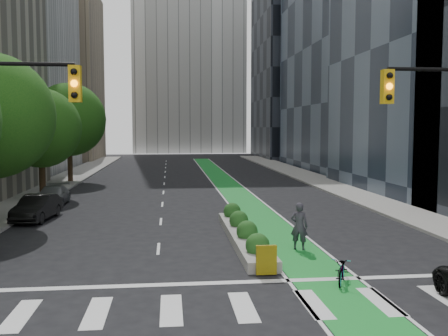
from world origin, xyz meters
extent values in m
plane|color=black|center=(0.00, 0.00, 0.00)|extent=(160.00, 160.00, 0.00)
cube|color=gray|center=(-11.80, 25.00, 0.07)|extent=(3.60, 90.00, 0.15)
cube|color=gray|center=(11.80, 25.00, 0.07)|extent=(3.60, 90.00, 0.15)
cube|color=#198B2E|center=(3.00, 30.00, 0.01)|extent=(2.20, 70.00, 0.01)
cube|color=tan|center=(-20.00, 66.00, 13.00)|extent=(14.00, 16.00, 26.00)
cube|color=black|center=(20.00, 68.00, 14.00)|extent=(14.00, 18.00, 28.00)
cylinder|color=black|center=(-11.00, 22.00, 2.24)|extent=(0.44, 0.44, 4.48)
sphere|color=#0D3F0E|center=(-11.00, 22.00, 4.96)|extent=(5.60, 5.60, 5.60)
cylinder|color=black|center=(-11.00, 32.00, 2.58)|extent=(0.44, 0.44, 5.15)
sphere|color=#0D3F0E|center=(-11.00, 32.00, 5.70)|extent=(6.60, 6.60, 6.60)
cube|color=gold|center=(-4.70, 0.50, 6.25)|extent=(0.34, 0.28, 1.05)
sphere|color=orange|center=(-4.70, 0.34, 6.25)|extent=(0.20, 0.20, 0.20)
cube|color=gold|center=(4.70, 0.50, 6.25)|extent=(0.34, 0.28, 1.05)
sphere|color=orange|center=(4.70, 0.34, 6.25)|extent=(0.20, 0.20, 0.20)
cube|color=gray|center=(1.20, 7.00, 0.20)|extent=(1.20, 10.00, 0.40)
cube|color=yellow|center=(1.20, 1.80, 0.55)|extent=(0.70, 0.12, 1.00)
sphere|color=#194C19|center=(1.20, 3.50, 0.65)|extent=(0.90, 0.90, 0.90)
sphere|color=#194C19|center=(1.20, 6.00, 0.65)|extent=(0.90, 0.90, 0.90)
sphere|color=#194C19|center=(1.20, 8.50, 0.65)|extent=(0.90, 0.90, 0.90)
sphere|color=#194C19|center=(1.20, 11.00, 0.65)|extent=(0.90, 0.90, 0.90)
imported|color=gray|center=(3.49, 0.81, 0.44)|extent=(1.21, 1.75, 0.87)
imported|color=#33303A|center=(3.23, 5.22, 0.98)|extent=(0.84, 0.72, 1.95)
imported|color=black|center=(-9.13, 13.10, 0.69)|extent=(1.92, 4.31, 1.38)
imported|color=#5D6063|center=(-9.50, 18.40, 0.63)|extent=(1.92, 4.39, 1.26)
camera|label=1|loc=(-2.01, -14.40, 4.99)|focal=40.00mm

